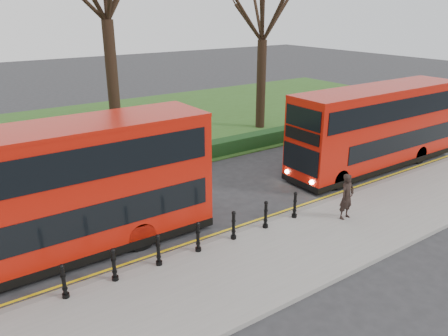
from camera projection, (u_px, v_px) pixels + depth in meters
ground at (174, 239)px, 15.32m from camera, size 120.00×120.00×0.00m
pavement at (222, 279)px, 12.98m from camera, size 60.00×4.00×0.15m
kerb at (188, 250)px, 14.52m from camera, size 60.00×0.25×0.16m
grass_verge at (57, 139)px, 26.87m from camera, size 60.00×18.00×0.06m
hedge at (104, 172)px, 20.42m from camera, size 60.00×0.90×0.80m
yellow_line_outer at (184, 248)px, 14.78m from camera, size 60.00×0.10×0.01m
yellow_line_inner at (181, 245)px, 14.93m from camera, size 60.00×0.10×0.01m
tree_right at (263, 9)px, 26.81m from camera, size 6.64×6.64×10.37m
bollard_row at (198, 237)px, 14.15m from camera, size 8.71×0.15×1.00m
bus_lead at (43, 198)px, 13.38m from camera, size 10.88×2.50×4.33m
bus_rear at (376, 128)px, 21.53m from camera, size 10.18×2.34×4.05m
pedestrian at (347, 196)px, 16.25m from camera, size 0.67×0.46×1.76m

